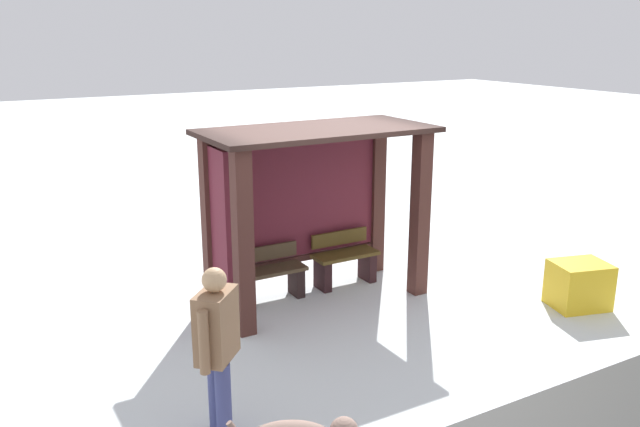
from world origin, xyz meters
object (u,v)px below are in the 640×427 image
object	(u,v)px
bench_left_inside	(271,277)
person_walking	(217,341)
bench_center_inside	(345,261)
grit_bin	(579,285)
bus_shelter	(305,189)

from	to	relation	value
bench_left_inside	person_walking	size ratio (longest dim) A/B	0.59
bench_center_inside	person_walking	distance (m)	3.94
person_walking	grit_bin	bearing A→B (deg)	4.36
bus_shelter	bench_left_inside	xyz separation A→B (m)	(-0.49, 0.07, -1.18)
bench_center_inside	person_walking	xyz separation A→B (m)	(-2.90, -2.60, 0.60)
bus_shelter	grit_bin	xyz separation A→B (m)	(2.93, -2.13, -1.20)
bench_center_inside	grit_bin	size ratio (longest dim) A/B	1.36
bus_shelter	bench_left_inside	world-z (taller)	bus_shelter
bus_shelter	grit_bin	distance (m)	3.82
bench_left_inside	bench_center_inside	xyz separation A→B (m)	(1.17, -0.00, 0.01)
bus_shelter	bench_center_inside	distance (m)	1.35
person_walking	bench_center_inside	bearing A→B (deg)	41.83
bench_left_inside	person_walking	bearing A→B (deg)	-123.75
bench_center_inside	grit_bin	distance (m)	3.15
bench_left_inside	bench_center_inside	world-z (taller)	bench_center_inside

